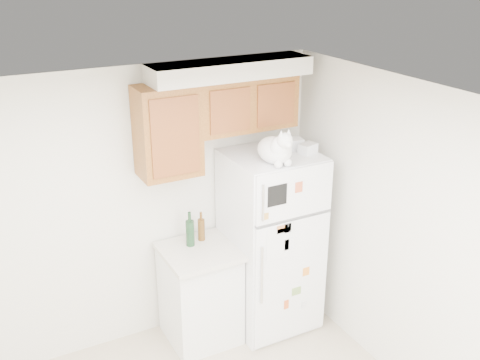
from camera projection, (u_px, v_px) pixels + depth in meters
room_shell at (208, 264)px, 3.19m from camera, size 3.84×4.04×2.52m
refrigerator at (271, 242)px, 5.15m from camera, size 0.76×0.78×1.70m
base_counter at (200, 293)px, 5.06m from camera, size 0.64×0.64×0.92m
cat at (277, 149)px, 4.59m from camera, size 0.32×0.46×0.33m
storage_box_back at (292, 144)px, 4.94m from camera, size 0.20×0.16×0.10m
storage_box_front at (308, 149)px, 4.84m from camera, size 0.17×0.15×0.09m
bottle_green at (190, 229)px, 4.89m from camera, size 0.07×0.07×0.32m
bottle_amber at (201, 226)px, 4.99m from camera, size 0.06×0.06×0.27m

